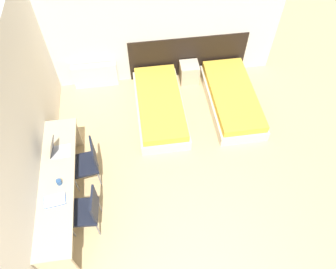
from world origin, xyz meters
TOP-DOWN VIEW (x-y plane):
  - wall_back at (0.00, 4.60)m, footprint 5.19×0.05m
  - wall_left at (-2.12, 2.29)m, footprint 0.05×5.58m
  - headboard_panel at (0.73, 4.56)m, footprint 2.54×0.03m
  - bed_near_window at (-0.03, 3.51)m, footprint 0.94×2.04m
  - bed_near_door at (1.48, 3.51)m, footprint 0.94×2.04m
  - nightstand at (0.73, 4.35)m, footprint 0.40×0.37m
  - radiator at (-1.30, 4.48)m, footprint 0.94×0.12m
  - desk at (-1.83, 1.74)m, footprint 0.53×2.41m
  - chair_near_laptop at (-1.41, 2.17)m, footprint 0.51×0.51m
  - chair_near_notebook at (-1.41, 1.30)m, footprint 0.49×0.49m
  - laptop at (-1.82, 2.26)m, footprint 0.33×0.26m
  - open_notebook at (-1.83, 1.40)m, footprint 0.34×0.24m
  - mug at (-1.77, 1.68)m, footprint 0.08×0.08m

SIDE VIEW (x-z plane):
  - bed_near_window at x=-0.03m, z-range -0.01..0.38m
  - bed_near_door at x=1.48m, z-range -0.01..0.38m
  - nightstand at x=0.73m, z-range 0.00..0.46m
  - radiator at x=-1.30m, z-range 0.00..0.57m
  - headboard_panel at x=0.73m, z-range 0.00..0.99m
  - chair_near_laptop at x=-1.41m, z-range 0.05..0.99m
  - chair_near_notebook at x=-1.41m, z-range 0.05..0.99m
  - desk at x=-1.83m, z-range 0.23..1.00m
  - open_notebook at x=-1.83m, z-range 0.77..0.78m
  - mug at x=-1.77m, z-range 0.77..0.86m
  - laptop at x=-1.82m, z-range 0.68..0.99m
  - wall_back at x=0.00m, z-range 0.00..2.70m
  - wall_left at x=-2.12m, z-range 0.00..2.70m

